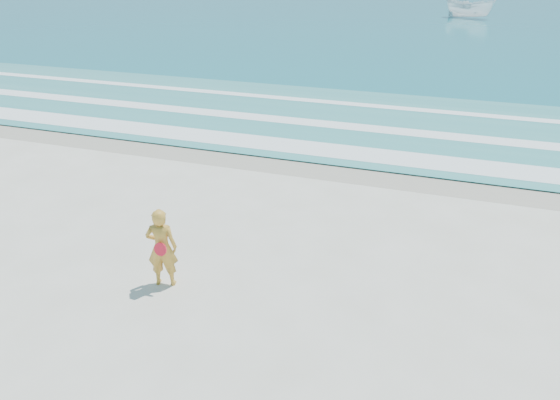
% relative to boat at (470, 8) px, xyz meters
% --- Properties ---
extents(ground, '(400.00, 400.00, 0.00)m').
position_rel_boat_xyz_m(ground, '(-3.07, -52.46, -0.96)').
color(ground, silver).
rests_on(ground, ground).
extents(wet_sand, '(400.00, 2.40, 0.00)m').
position_rel_boat_xyz_m(wet_sand, '(-3.07, -43.46, -0.96)').
color(wet_sand, '#B2A893').
rests_on(wet_sand, ground).
extents(shallow, '(400.00, 10.00, 0.01)m').
position_rel_boat_xyz_m(shallow, '(-3.07, -38.46, -0.92)').
color(shallow, '#59B7AD').
rests_on(shallow, ocean).
extents(foam_near, '(400.00, 1.40, 0.01)m').
position_rel_boat_xyz_m(foam_near, '(-3.07, -42.16, -0.91)').
color(foam_near, white).
rests_on(foam_near, shallow).
extents(foam_mid, '(400.00, 0.90, 0.01)m').
position_rel_boat_xyz_m(foam_mid, '(-3.07, -39.26, -0.91)').
color(foam_mid, white).
rests_on(foam_mid, shallow).
extents(foam_far, '(400.00, 0.60, 0.01)m').
position_rel_boat_xyz_m(foam_far, '(-3.07, -35.96, -0.91)').
color(foam_far, white).
rests_on(foam_far, shallow).
extents(boat, '(5.09, 3.14, 1.84)m').
position_rel_boat_xyz_m(boat, '(0.00, 0.00, 0.00)').
color(boat, white).
rests_on(boat, ocean).
extents(woman, '(0.71, 0.56, 1.69)m').
position_rel_boat_xyz_m(woman, '(-4.38, -51.06, -0.12)').
color(woman, gold).
rests_on(woman, ground).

